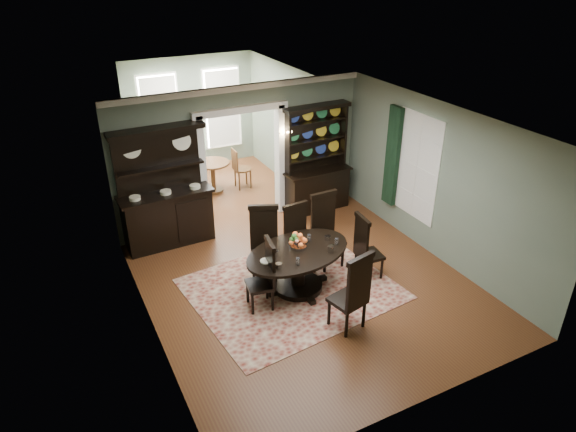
% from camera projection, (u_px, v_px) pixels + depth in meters
% --- Properties ---
extents(room, '(5.51, 6.01, 3.01)m').
position_uv_depth(room, '(309.00, 207.00, 8.53)').
color(room, brown).
rests_on(room, ground).
extents(parlor, '(3.51, 3.50, 3.01)m').
position_uv_depth(parlor, '(203.00, 123.00, 12.90)').
color(parlor, brown).
rests_on(parlor, ground).
extents(doorway_trim, '(2.08, 0.25, 2.57)m').
position_uv_depth(doorway_trim, '(241.00, 150.00, 10.85)').
color(doorway_trim, white).
rests_on(doorway_trim, floor).
extents(right_window, '(0.15, 1.47, 2.12)m').
position_uv_depth(right_window, '(405.00, 162.00, 10.30)').
color(right_window, white).
rests_on(right_window, wall_right).
extents(wall_sconce, '(0.27, 0.21, 0.21)m').
position_uv_depth(wall_sconce, '(285.00, 133.00, 10.98)').
color(wall_sconce, '#B97431').
rests_on(wall_sconce, back_wall_right).
extents(rug, '(3.66, 3.16, 0.01)m').
position_uv_depth(rug, '(292.00, 289.00, 9.16)').
color(rug, maroon).
rests_on(rug, floor).
extents(dining_table, '(2.20, 2.17, 0.78)m').
position_uv_depth(dining_table, '(298.00, 262.00, 8.93)').
color(dining_table, black).
rests_on(dining_table, rug).
extents(centerpiece, '(1.50, 0.96, 0.25)m').
position_uv_depth(centerpiece, '(298.00, 244.00, 8.89)').
color(centerpiece, silver).
rests_on(centerpiece, dining_table).
extents(chair_far_left, '(0.68, 0.66, 1.41)m').
position_uv_depth(chair_far_left, '(264.00, 241.00, 9.20)').
color(chair_far_left, black).
rests_on(chair_far_left, rug).
extents(chair_far_mid, '(0.53, 0.51, 1.33)m').
position_uv_depth(chair_far_mid, '(298.00, 236.00, 9.44)').
color(chair_far_mid, black).
rests_on(chair_far_mid, rug).
extents(chair_far_right, '(0.55, 0.52, 1.44)m').
position_uv_depth(chair_far_right, '(326.00, 227.00, 9.63)').
color(chair_far_right, black).
rests_on(chair_far_right, rug).
extents(chair_end_left, '(0.50, 0.52, 1.24)m').
position_uv_depth(chair_end_left, '(266.00, 273.00, 8.44)').
color(chair_end_left, black).
rests_on(chair_end_left, rug).
extents(chair_end_right, '(0.49, 0.51, 1.27)m').
position_uv_depth(chair_end_right, '(365.00, 246.00, 9.19)').
color(chair_end_right, black).
rests_on(chair_end_right, rug).
extents(chair_near, '(0.62, 0.60, 1.41)m').
position_uv_depth(chair_near, '(354.00, 291.00, 7.85)').
color(chair_near, black).
rests_on(chair_near, rug).
extents(sideboard, '(1.86, 0.71, 2.43)m').
position_uv_depth(sideboard, '(166.00, 205.00, 10.26)').
color(sideboard, black).
rests_on(sideboard, floor).
extents(welsh_dresser, '(1.57, 0.61, 2.43)m').
position_uv_depth(welsh_dresser, '(316.00, 173.00, 11.66)').
color(welsh_dresser, black).
rests_on(welsh_dresser, floor).
extents(parlor_table, '(0.84, 0.84, 0.78)m').
position_uv_depth(parlor_table, '(213.00, 173.00, 12.62)').
color(parlor_table, '#513517').
rests_on(parlor_table, parlor_floor).
extents(parlor_chair_left, '(0.42, 0.41, 0.96)m').
position_uv_depth(parlor_chair_left, '(198.00, 170.00, 12.74)').
color(parlor_chair_left, '#513517').
rests_on(parlor_chair_left, parlor_floor).
extents(parlor_chair_right, '(0.43, 0.43, 1.03)m').
position_uv_depth(parlor_chair_right, '(240.00, 167.00, 12.80)').
color(parlor_chair_right, '#513517').
rests_on(parlor_chair_right, parlor_floor).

